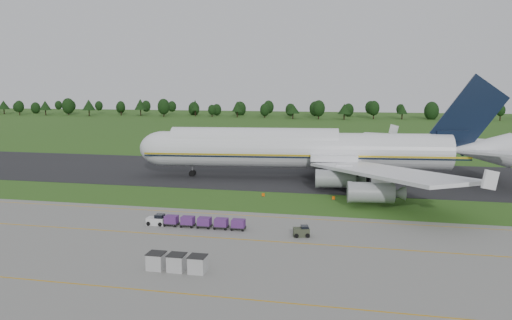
% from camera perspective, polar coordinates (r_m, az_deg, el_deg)
% --- Properties ---
extents(ground, '(600.00, 600.00, 0.00)m').
position_cam_1_polar(ground, '(87.89, 0.26, -4.75)').
color(ground, '#295018').
rests_on(ground, ground).
extents(apron, '(300.00, 52.00, 0.06)m').
position_cam_1_polar(apron, '(56.44, -6.97, -12.49)').
color(apron, slate).
rests_on(apron, ground).
extents(taxiway, '(300.00, 40.00, 0.08)m').
position_cam_1_polar(taxiway, '(114.87, 3.12, -1.57)').
color(taxiway, black).
rests_on(taxiway, ground).
extents(apron_markings, '(300.00, 30.20, 0.01)m').
position_cam_1_polar(apron_markings, '(62.70, -4.86, -10.24)').
color(apron_markings, '#C38A0B').
rests_on(apron_markings, apron).
extents(tree_line, '(524.61, 22.45, 11.83)m').
position_cam_1_polar(tree_line, '(305.27, 9.50, 5.86)').
color(tree_line, black).
rests_on(tree_line, ground).
extents(aircraft, '(80.52, 77.86, 22.55)m').
position_cam_1_polar(aircraft, '(108.73, 6.19, 1.23)').
color(aircraft, silver).
rests_on(aircraft, ground).
extents(baggage_train, '(14.67, 1.56, 1.50)m').
position_cam_1_polar(baggage_train, '(72.50, -7.09, -7.00)').
color(baggage_train, silver).
rests_on(baggage_train, apron).
extents(utility_cart, '(2.39, 1.78, 1.17)m').
position_cam_1_polar(utility_cart, '(67.99, 5.21, -8.23)').
color(utility_cart, '#333928').
rests_on(utility_cart, apron).
extents(uld_row, '(6.69, 1.89, 1.87)m').
position_cam_1_polar(uld_row, '(56.42, -9.04, -11.49)').
color(uld_row, '#A4A4A4').
rests_on(uld_row, apron).
extents(edge_markers, '(13.30, 0.30, 0.60)m').
position_cam_1_polar(edge_markers, '(90.71, 4.81, -4.18)').
color(edge_markers, '#EA5407').
rests_on(edge_markers, ground).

